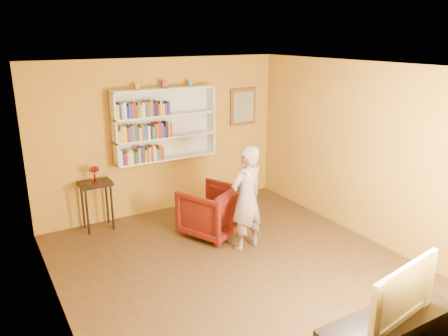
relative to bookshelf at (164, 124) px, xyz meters
The scene contains 15 objects.
room_shell 2.48m from the bookshelf, 90.00° to the right, with size 5.30×5.80×2.88m.
bookshelf is the anchor object (origin of this frame).
books_row_lower 0.67m from the bookshelf, 167.31° to the right, with size 0.76×0.19×0.27m.
books_row_middle 0.41m from the bookshelf, 164.80° to the right, with size 0.93×0.19×0.27m.
books_row_upper 0.52m from the bookshelf, 165.61° to the right, with size 0.91×0.19×0.26m.
ornament_left 0.82m from the bookshelf, behind, with size 0.07×0.07×0.10m, color olive.
ornament_centre 0.68m from the bookshelf, 77.77° to the right, with size 0.08×0.08×0.12m, color #822B45.
ornament_right 0.83m from the bookshelf, ahead, with size 0.07×0.07×0.09m, color slate.
framed_painting 1.66m from the bookshelf, ahead, with size 0.55×0.05×0.70m.
console_table 1.59m from the bookshelf, behind, with size 0.50×0.38×0.81m.
ruby_lustre 1.42m from the bookshelf, behind, with size 0.16×0.16×0.26m.
armchair 1.77m from the bookshelf, 79.88° to the right, with size 0.84×0.86×0.79m, color #450604.
person 2.16m from the bookshelf, 77.65° to the right, with size 0.58×0.38×1.58m, color #7D6A5C.
game_remote 2.31m from the bookshelf, 85.41° to the right, with size 0.04×0.15×0.04m, color white.
television 4.73m from the bookshelf, 86.83° to the right, with size 1.02×0.13×0.59m, color black.
Camera 1 is at (-2.86, -4.47, 3.07)m, focal length 35.00 mm.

